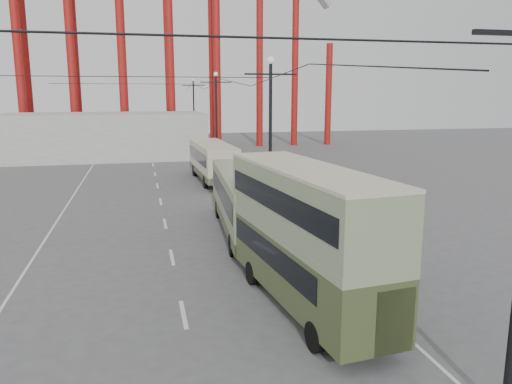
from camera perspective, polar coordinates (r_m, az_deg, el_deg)
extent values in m
plane|color=#525255|center=(13.74, -2.33, -20.29)|extent=(160.00, 160.00, 0.00)
cube|color=silver|center=(31.37, -10.63, -2.20)|extent=(0.15, 82.00, 0.01)
cube|color=silver|center=(33.19, 0.40, -1.27)|extent=(0.12, 120.00, 0.01)
cube|color=silver|center=(32.69, -21.27, -2.24)|extent=(0.12, 120.00, 0.01)
cylinder|color=black|center=(30.63, 1.65, 6.19)|extent=(0.20, 0.20, 9.00)
cylinder|color=black|center=(31.29, 1.60, -1.59)|extent=(0.44, 0.44, 0.50)
cube|color=black|center=(30.54, 1.69, 13.31)|extent=(3.20, 0.10, 0.10)
sphere|color=white|center=(30.58, 1.70, 14.81)|extent=(0.44, 0.44, 0.44)
cylinder|color=black|center=(52.17, -4.54, 8.23)|extent=(0.20, 0.20, 9.00)
cylinder|color=black|center=(52.55, -4.47, 3.60)|extent=(0.44, 0.44, 0.50)
cube|color=black|center=(52.11, -4.60, 12.40)|extent=(3.20, 0.10, 0.10)
sphere|color=white|center=(52.13, -4.62, 13.28)|extent=(0.44, 0.44, 0.44)
cylinder|color=black|center=(73.97, -7.11, 9.04)|extent=(0.20, 0.20, 9.00)
cylinder|color=black|center=(74.25, -7.03, 5.77)|extent=(0.44, 0.44, 0.50)
cube|color=black|center=(73.93, -7.18, 11.99)|extent=(3.20, 0.10, 0.10)
sphere|color=white|center=(73.95, -7.20, 12.61)|extent=(0.44, 0.44, 0.44)
cylinder|color=maroon|center=(68.25, -25.69, 15.46)|extent=(1.00, 1.00, 27.00)
cylinder|color=maroon|center=(72.15, -24.99, 15.22)|extent=(1.00, 1.00, 27.00)
cylinder|color=maroon|center=(67.85, -20.78, 19.69)|extent=(1.00, 1.00, 36.00)
cylinder|color=maroon|center=(71.78, -20.34, 19.21)|extent=(1.00, 1.00, 36.00)
cylinder|color=maroon|center=(69.86, 0.42, 17.63)|extent=(0.90, 0.90, 30.00)
cylinder|color=maroon|center=(70.85, 4.48, 14.26)|extent=(0.90, 0.90, 22.00)
cylinder|color=maroon|center=(72.40, 8.28, 10.95)|extent=(0.90, 0.90, 14.00)
cube|color=#A2A29D|center=(58.83, -16.86, 6.17)|extent=(22.00, 10.00, 5.00)
cube|color=#3D4726|center=(17.06, 5.62, -8.34)|extent=(3.26, 9.19, 1.98)
cube|color=black|center=(16.93, 5.64, -7.05)|extent=(3.10, 7.41, 0.81)
cube|color=gray|center=(16.72, 5.69, -4.71)|extent=(3.28, 9.19, 0.27)
cube|color=gray|center=(16.45, 5.77, -0.94)|extent=(3.26, 9.19, 1.98)
cube|color=black|center=(16.43, 5.77, -0.63)|extent=(3.24, 8.66, 0.76)
cube|color=beige|center=(16.27, 5.84, 2.65)|extent=(3.28, 9.19, 0.11)
cylinder|color=black|center=(19.25, -0.45, -9.25)|extent=(0.35, 0.92, 0.90)
cylinder|color=black|center=(19.96, 5.13, -8.53)|extent=(0.35, 0.92, 0.90)
cylinder|color=black|center=(14.69, 6.76, -16.13)|extent=(0.35, 0.92, 0.90)
cylinder|color=black|center=(15.62, 13.69, -14.64)|extent=(0.35, 0.92, 0.90)
cube|color=gray|center=(25.89, -1.17, -0.83)|extent=(3.25, 11.32, 2.44)
cube|color=black|center=(25.81, -1.17, 0.05)|extent=(3.22, 10.10, 0.97)
cube|color=#3D4726|center=(26.11, -1.16, -2.90)|extent=(3.28, 11.32, 0.51)
cube|color=gray|center=(25.65, -1.18, 2.01)|extent=(3.27, 11.32, 0.16)
cylinder|color=black|center=(29.10, -4.29, -2.08)|extent=(0.35, 1.03, 1.02)
cylinder|color=black|center=(29.38, 0.18, -1.91)|extent=(0.35, 1.03, 1.02)
cylinder|color=black|center=(22.65, -2.76, -5.93)|extent=(0.35, 1.03, 1.02)
cylinder|color=black|center=(23.01, 2.96, -5.65)|extent=(0.35, 1.03, 1.02)
cube|color=beige|center=(41.56, -4.97, 3.67)|extent=(2.85, 10.14, 2.41)
cube|color=black|center=(41.51, -4.98, 4.22)|extent=(2.85, 8.93, 0.96)
cube|color=#3D4726|center=(41.70, -4.95, 2.37)|extent=(2.88, 10.14, 0.50)
cube|color=beige|center=(41.41, -5.00, 5.44)|extent=(2.87, 10.14, 0.16)
cylinder|color=black|center=(44.12, -7.00, 2.42)|extent=(0.32, 1.01, 1.01)
cylinder|color=black|center=(44.49, -4.09, 2.55)|extent=(0.32, 1.01, 1.01)
cylinder|color=black|center=(38.62, -5.82, 1.20)|extent=(0.32, 1.01, 1.01)
cylinder|color=black|center=(39.04, -2.52, 1.35)|extent=(0.32, 1.01, 1.01)
imported|color=black|center=(20.23, 2.29, -6.71)|extent=(0.83, 0.77, 1.91)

